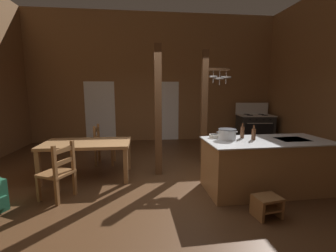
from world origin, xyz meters
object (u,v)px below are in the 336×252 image
Objects in this scene: stockpot_on_counter at (227,134)px; bottle_short_on_counter at (242,132)px; stove_range at (255,128)px; kitchen_island at (266,165)px; dining_table at (87,146)px; step_stool at (267,205)px; ladderback_chair_by_post at (103,145)px; ladderback_chair_near_window at (59,172)px; mixing_bowl_on_counter at (214,136)px; bottle_tall_on_counter at (254,134)px.

bottle_short_on_counter is at bearing 16.21° from stockpot_on_counter.
kitchen_island is at bearing -114.54° from stove_range.
dining_table is at bearing 163.51° from kitchen_island.
bottle_short_on_counter is (-2.04, -3.46, 0.54)m from stove_range.
step_stool is 1.28m from stockpot_on_counter.
step_stool is at bearing -44.55° from ladderback_chair_by_post.
bottle_short_on_counter is at bearing 151.20° from kitchen_island.
ladderback_chair_near_window is 3.51× the size of bottle_short_on_counter.
stove_range reaches higher than kitchen_island.
kitchen_island is 4.03m from stove_range.
mixing_bowl_on_counter is at bearing -16.04° from dining_table.
bottle_short_on_counter is (-0.13, 0.16, 0.01)m from bottle_tall_on_counter.
kitchen_island is 5.82× the size of stockpot_on_counter.
stove_range is 4.26m from mixing_bowl_on_counter.
kitchen_island is at bearing -16.49° from dining_table.
bottle_short_on_counter is at bearing 86.82° from step_stool.
mixing_bowl_on_counter is 0.70× the size of bottle_tall_on_counter.
ladderback_chair_by_post is 3.01m from stockpot_on_counter.
mixing_bowl_on_counter is at bearing -126.82° from stove_range.
kitchen_island is 12.21× the size of mixing_bowl_on_counter.
ladderback_chair_near_window is 3.33m from bottle_tall_on_counter.
step_stool is at bearing -102.33° from bottle_tall_on_counter.
ladderback_chair_near_window and ladderback_chair_by_post have the same top height.
ladderback_chair_near_window is (-5.19, -3.60, -0.03)m from stove_range.
stove_range is (1.67, 3.66, 0.03)m from kitchen_island.
bottle_short_on_counter reaches higher than kitchen_island.
ladderback_chair_near_window is 1.00× the size of ladderback_chair_by_post.
bottle_tall_on_counter is at bearing 77.67° from step_stool.
kitchen_island is 5.47× the size of step_stool.
dining_table is at bearing 163.96° from mixing_bowl_on_counter.
step_stool is 1.22m from bottle_tall_on_counter.
stove_range is 4.87× the size of bottle_short_on_counter.
bottle_tall_on_counter reaches higher than step_stool.
stove_range is 3.29× the size of step_stool.
ladderback_chair_by_post is at bearing 149.48° from bottle_short_on_counter.
mixing_bowl_on_counter is (2.66, 0.21, 0.50)m from ladderback_chair_near_window.
ladderback_chair_near_window is 5.29× the size of mixing_bowl_on_counter.
bottle_tall_on_counter is at bearing -0.42° from ladderback_chair_near_window.
stockpot_on_counter reaches higher than ladderback_chair_by_post.
mixing_bowl_on_counter is at bearing 171.58° from bottle_short_on_counter.
ladderback_chair_by_post is (0.16, 0.85, -0.20)m from dining_table.
stove_range is 1.39× the size of ladderback_chair_by_post.
stove_range is at bearing 64.92° from step_stool.
bottle_tall_on_counter is (2.87, -1.78, 0.57)m from ladderback_chair_by_post.
bottle_tall_on_counter is (0.19, 0.86, 0.84)m from step_stool.
stove_range reaches higher than bottle_short_on_counter.
mixing_bowl_on_counter is (-2.54, -3.39, 0.47)m from stove_range.
stove_range is at bearing 56.39° from stockpot_on_counter.
dining_table is 3.02m from bottle_short_on_counter.
step_stool is 0.23× the size of dining_table.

